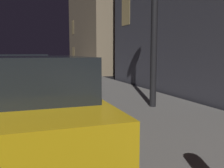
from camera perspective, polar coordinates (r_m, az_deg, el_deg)
The scene contains 2 objects.
car_yellow_cab at distance 4.03m, azimuth -19.10°, elevation -4.21°, with size 2.16×4.20×1.43m.
car_black at distance 9.69m, azimuth -19.72°, elevation 2.14°, with size 2.16×4.09×1.43m.
Camera 1 is at (2.81, -0.55, 1.48)m, focal length 40.40 mm.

